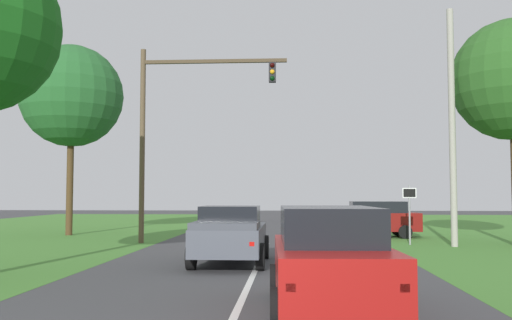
% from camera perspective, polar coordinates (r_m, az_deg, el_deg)
% --- Properties ---
extents(ground_plane, '(120.00, 120.00, 0.00)m').
position_cam_1_polar(ground_plane, '(17.39, 0.06, -10.76)').
color(ground_plane, '#424244').
extents(red_suv_near, '(2.36, 4.94, 1.96)m').
position_cam_1_polar(red_suv_near, '(10.84, 7.40, -9.70)').
color(red_suv_near, '#9E1411').
rests_on(red_suv_near, ground_plane).
extents(pickup_truck_lead, '(2.27, 4.90, 1.84)m').
position_cam_1_polar(pickup_truck_lead, '(18.01, -2.57, -7.49)').
color(pickup_truck_lead, '#4C515B').
rests_on(pickup_truck_lead, ground_plane).
extents(traffic_light, '(6.74, 0.40, 8.89)m').
position_cam_1_polar(traffic_light, '(26.15, -8.06, 4.31)').
color(traffic_light, brown).
rests_on(traffic_light, ground_plane).
extents(keep_moving_sign, '(0.60, 0.09, 2.62)m').
position_cam_1_polar(keep_moving_sign, '(25.75, 15.22, -4.55)').
color(keep_moving_sign, gray).
rests_on(keep_moving_sign, ground_plane).
extents(crossing_suv_far, '(4.58, 2.10, 1.84)m').
position_cam_1_polar(crossing_suv_far, '(29.87, 11.86, -5.79)').
color(crossing_suv_far, maroon).
rests_on(crossing_suv_far, ground_plane).
extents(utility_pole_right, '(0.28, 0.28, 10.19)m').
position_cam_1_polar(utility_pole_right, '(25.53, 19.16, 3.21)').
color(utility_pole_right, '#9E998E').
rests_on(utility_pole_right, ground_plane).
extents(extra_tree_1, '(5.58, 5.58, 10.39)m').
position_cam_1_polar(extra_tree_1, '(32.80, -18.09, 6.12)').
color(extra_tree_1, '#4C351E').
rests_on(extra_tree_1, ground_plane).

